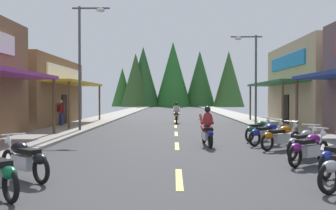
{
  "coord_description": "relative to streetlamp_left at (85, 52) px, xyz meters",
  "views": [
    {
      "loc": [
        -0.12,
        -1.57,
        1.9
      ],
      "look_at": [
        -0.52,
        25.11,
        1.4
      ],
      "focal_mm": 41.54,
      "sensor_mm": 36.0,
      "label": 1
    }
  ],
  "objects": [
    {
      "name": "treeline_backdrop",
      "position": [
        3.64,
        61.28,
        1.63
      ],
      "size": [
        28.17,
        9.92,
        13.82
      ],
      "color": "#244F23",
      "rests_on": "ground"
    },
    {
      "name": "motorcycle_parked_right_6",
      "position": [
        8.65,
        -4.22,
        -3.95
      ],
      "size": [
        1.55,
        1.62,
        1.04
      ],
      "rotation": [
        0.0,
        0.0,
        0.81
      ],
      "color": "black",
      "rests_on": "ground"
    },
    {
      "name": "streetlamp_right",
      "position": [
        10.04,
        4.49,
        -0.49
      ],
      "size": [
        2.08,
        0.3,
        6.04
      ],
      "color": "#474C51",
      "rests_on": "ground"
    },
    {
      "name": "rider_cruising_lead",
      "position": [
        6.22,
        -6.15,
        -3.78
      ],
      "size": [
        0.61,
        2.14,
        1.57
      ],
      "rotation": [
        0.0,
        0.0,
        1.66
      ],
      "color": "black",
      "rests_on": "ground"
    },
    {
      "name": "rider_cruising_trailing",
      "position": [
        5.11,
        7.53,
        -3.78
      ],
      "size": [
        0.6,
        2.14,
        1.57
      ],
      "rotation": [
        0.0,
        0.0,
        1.56
      ],
      "color": "black",
      "rests_on": "ground"
    },
    {
      "name": "pedestrian_browsing",
      "position": [
        -2.37,
        3.49,
        -3.39
      ],
      "size": [
        0.53,
        0.38,
        1.79
      ],
      "rotation": [
        0.0,
        0.0,
        4.32
      ],
      "color": "#333F8C",
      "rests_on": "ground"
    },
    {
      "name": "streetlamp_left",
      "position": [
        0.0,
        0.0,
        0.0
      ],
      "size": [
        2.08,
        0.3,
        6.92
      ],
      "color": "#474C51",
      "rests_on": "ground"
    },
    {
      "name": "motorcycle_parked_left_2",
      "position": [
        1.45,
        -12.46,
        -3.95
      ],
      "size": [
        1.68,
        1.48,
        1.04
      ],
      "rotation": [
        0.0,
        0.0,
        2.43
      ],
      "color": "black",
      "rests_on": "ground"
    },
    {
      "name": "motorcycle_parked_right_2",
      "position": [
        8.72,
        -10.39,
        -3.95
      ],
      "size": [
        1.66,
        1.5,
        1.04
      ],
      "rotation": [
        0.0,
        0.0,
        0.73
      ],
      "color": "black",
      "rests_on": "ground"
    },
    {
      "name": "storefront_left_far",
      "position": [
        -5.84,
        5.28,
        -2.14
      ],
      "size": [
        8.2,
        10.55,
        4.58
      ],
      "color": "brown",
      "rests_on": "ground"
    },
    {
      "name": "sidewalk_right",
      "position": [
        11.35,
        13.06,
        -4.37
      ],
      "size": [
        2.8,
        95.7,
        0.12
      ],
      "primitive_type": "cube",
      "color": "#9E9991",
      "rests_on": "ground"
    },
    {
      "name": "motorcycle_parked_right_4",
      "position": [
        8.82,
        -7.18,
        -3.95
      ],
      "size": [
        1.82,
        1.29,
        1.04
      ],
      "rotation": [
        0.0,
        0.0,
        0.6
      ],
      "color": "black",
      "rests_on": "ground"
    },
    {
      "name": "ground",
      "position": [
        5.03,
        13.06,
        -4.48
      ],
      "size": [
        9.84,
        95.7,
        0.1
      ],
      "primitive_type": "cube",
      "color": "#38383A"
    },
    {
      "name": "motorcycle_parked_right_5",
      "position": [
        8.64,
        -5.88,
        -3.95
      ],
      "size": [
        1.82,
        1.3,
        1.04
      ],
      "rotation": [
        0.0,
        0.0,
        0.6
      ],
      "color": "black",
      "rests_on": "ground"
    },
    {
      "name": "sidewalk_left",
      "position": [
        -1.29,
        13.06,
        -4.37
      ],
      "size": [
        2.8,
        95.7,
        0.12
      ],
      "primitive_type": "cube",
      "color": "gray",
      "rests_on": "ground"
    },
    {
      "name": "centerline_dashes",
      "position": [
        5.03,
        16.47,
        -4.43
      ],
      "size": [
        0.16,
        72.32,
        0.01
      ],
      "color": "#E0C64C",
      "rests_on": "ground"
    },
    {
      "name": "motorcycle_parked_right_3",
      "position": [
        9.02,
        -9.03,
        -3.95
      ],
      "size": [
        1.56,
        1.61,
        1.04
      ],
      "rotation": [
        0.0,
        0.0,
        0.8
      ],
      "color": "black",
      "rests_on": "ground"
    }
  ]
}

